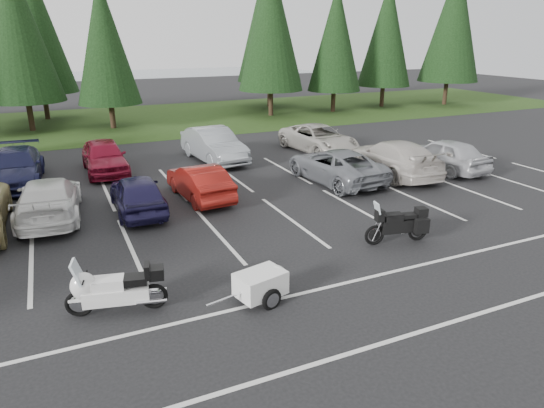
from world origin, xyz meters
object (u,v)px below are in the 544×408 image
Objects in this scene: car_near_5 at (199,182)px; touring_motorcycle at (116,285)px; car_near_4 at (137,193)px; cargo_trailer at (260,286)px; car_far_2 at (104,156)px; car_far_3 at (214,145)px; adventure_motorcycle at (397,221)px; car_near_8 at (444,154)px; car_near_6 at (336,165)px; car_far_4 at (319,139)px; car_near_7 at (393,158)px; car_far_1 at (15,167)px; car_near_3 at (49,199)px.

car_near_5 is 8.22m from touring_motorcycle.
cargo_trailer is (1.53, -7.48, -0.31)m from car_near_4.
car_near_4 is 1.00× the size of car_near_5.
car_near_4 is 5.99m from car_far_2.
car_far_3 is 1.98× the size of touring_motorcycle.
adventure_motorcycle is (6.65, -6.05, 0.00)m from car_near_4.
cargo_trailer is (-3.27, -13.45, -0.44)m from car_far_3.
touring_motorcycle is at bearing 18.39° from car_near_8.
car_near_8 reaches higher than car_far_2.
car_near_6 is (5.98, -0.21, 0.04)m from car_near_5.
cargo_trailer is (3.17, -0.89, -0.31)m from touring_motorcycle.
touring_motorcycle is at bearing -165.13° from adventure_motorcycle.
car_near_4 is 2.50m from car_near_5.
car_far_4 is 17.23m from touring_motorcycle.
touring_motorcycle reaches higher than cargo_trailer.
car_near_7 is at bearing -178.15° from car_near_4.
car_far_1 is 0.98× the size of car_far_4.
car_near_3 is 0.96× the size of car_near_6.
car_near_6 reaches higher than cargo_trailer.
adventure_motorcycle is at bearing -114.51° from car_far_4.
car_far_1 is at bearing 99.76° from cargo_trailer.
car_near_5 is (2.44, 0.55, -0.02)m from car_near_4.
car_near_3 is at bearing -10.76° from car_near_4.
touring_motorcycle is at bearing 30.97° from car_near_7.
car_near_7 is at bearing -26.55° from car_far_2.
car_near_7 is 1.22× the size of car_near_8.
car_near_4 is 11.33m from car_near_7.
car_far_3 is (-3.62, 5.63, 0.10)m from car_near_6.
car_near_6 is 1.00× the size of car_far_4.
car_near_7 is 7.79m from adventure_motorcycle.
car_near_8 is (11.55, -0.74, 0.09)m from car_near_5.
car_near_4 is at bearing 88.24° from cargo_trailer.
car_far_2 is (2.44, 5.38, 0.04)m from car_near_3.
car_near_3 is 16.88m from car_near_8.
car_near_3 is 1.96× the size of touring_motorcycle.
car_far_1 reaches higher than touring_motorcycle.
car_far_1 is at bearing -16.13° from car_near_7.
car_near_7 is 1.22× the size of car_far_2.
car_far_1 reaches higher than cargo_trailer.
car_near_6 is (11.29, -0.26, 0.00)m from car_near_3.
car_far_4 is (13.46, 4.97, 0.00)m from car_near_3.
adventure_motorcycle is at bearing 2.23° from cargo_trailer.
car_near_6 is 1.03× the size of car_far_3.
cargo_trailer is at bearing -63.73° from car_far_1.
car_near_3 is 14.21m from car_near_7.
car_far_4 is at bearing 57.53° from touring_motorcycle.
car_far_4 is at bearing 2.85° from car_far_1.
car_near_8 is 6.69m from car_far_4.
car_near_8 is at bearing 16.99° from cargo_trailer.
touring_motorcycle is (-6.43, -12.56, -0.12)m from car_far_3.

